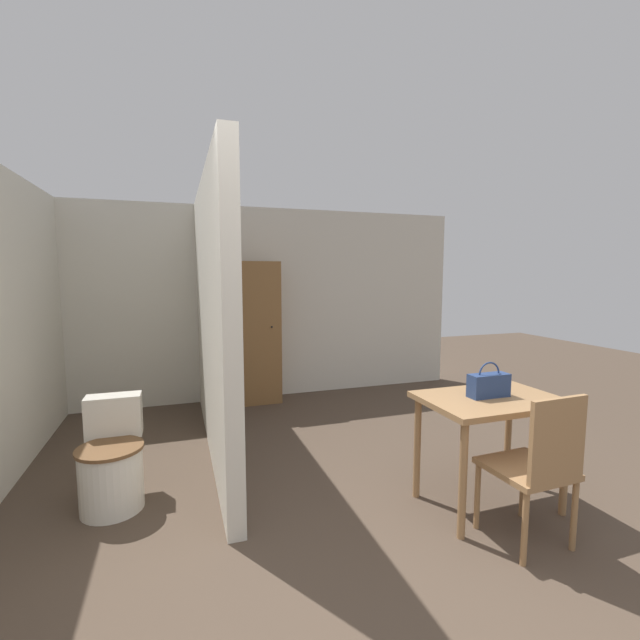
{
  "coord_description": "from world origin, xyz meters",
  "views": [
    {
      "loc": [
        -1.04,
        -1.4,
        1.66
      ],
      "look_at": [
        0.16,
        2.18,
        1.24
      ],
      "focal_mm": 24.0,
      "sensor_mm": 36.0,
      "label": 1
    }
  ],
  "objects": [
    {
      "name": "wall_back",
      "position": [
        0.0,
        4.23,
        1.25
      ],
      "size": [
        5.6,
        0.12,
        2.5
      ],
      "color": "beige",
      "rests_on": "ground_plane"
    },
    {
      "name": "partition_wall",
      "position": [
        -0.74,
        2.64,
        1.25
      ],
      "size": [
        0.12,
        3.07,
        2.5
      ],
      "color": "beige",
      "rests_on": "ground_plane"
    },
    {
      "name": "dining_table",
      "position": [
        1.02,
        0.97,
        0.68
      ],
      "size": [
        0.95,
        0.65,
        0.79
      ],
      "color": "#997047",
      "rests_on": "ground_plane"
    },
    {
      "name": "wooden_chair",
      "position": [
        0.97,
        0.5,
        0.52
      ],
      "size": [
        0.46,
        0.46,
        0.96
      ],
      "rotation": [
        0.0,
        0.0,
        0.04
      ],
      "color": "#997047",
      "rests_on": "ground_plane"
    },
    {
      "name": "toilet",
      "position": [
        -1.52,
        1.83,
        0.31
      ],
      "size": [
        0.44,
        0.59,
        0.75
      ],
      "color": "silver",
      "rests_on": "ground_plane"
    },
    {
      "name": "handbag",
      "position": [
        1.0,
        0.99,
        0.88
      ],
      "size": [
        0.29,
        0.11,
        0.25
      ],
      "color": "navy",
      "rests_on": "dining_table"
    },
    {
      "name": "wooden_cabinet",
      "position": [
        -0.09,
        3.97,
        0.9
      ],
      "size": [
        0.57,
        0.39,
        1.8
      ],
      "color": "brown",
      "rests_on": "ground_plane"
    }
  ]
}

